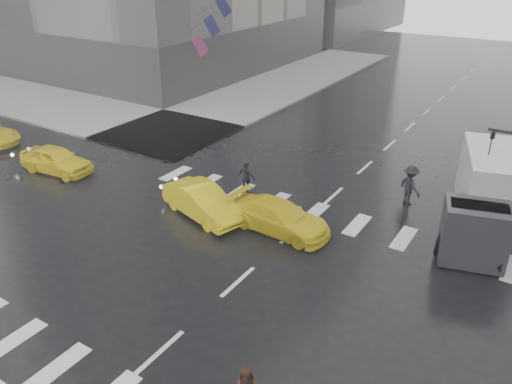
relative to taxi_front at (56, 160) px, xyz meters
The scene contains 11 objects.
ground 13.62m from the taxi_front, 12.17° to the right, with size 120.00×120.00×0.00m, color black.
sidewalk_nw 15.90m from the taxi_front, 112.96° to the left, with size 35.00×35.00×0.15m, color gray.
road_markings 13.62m from the taxi_front, 12.17° to the right, with size 18.00×48.00×0.01m, color silver, non-canonical shape.
planter_west 20.99m from the taxi_front, 14.72° to the left, with size 1.10×1.10×1.80m.
flag_cluster 16.49m from the taxi_front, 96.50° to the left, with size 2.87×3.06×4.69m.
pedestrian_far_a 10.18m from the taxi_front, 18.30° to the left, with size 0.93×0.57×1.58m, color black.
pedestrian_far_b 17.63m from the taxi_front, 20.61° to the left, with size 1.21×0.67×1.87m, color black.
taxi_front is the anchor object (origin of this frame).
taxi_mid 9.32m from the taxi_front, ahead, with size 1.47×4.23×1.39m, color yellow.
taxi_rear 12.78m from the taxi_front, ahead, with size 1.79×3.88×1.28m, color yellow.
box_truck 20.50m from the taxi_front, 14.35° to the left, with size 2.33×6.23×3.31m.
Camera 1 is at (8.20, -11.72, 10.49)m, focal length 35.00 mm.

